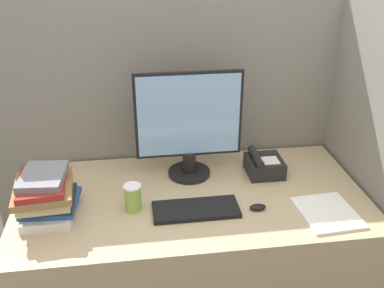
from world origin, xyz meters
TOP-DOWN VIEW (x-y plane):
  - cubicle_panel_rear at (0.00, 0.85)m, footprint 2.00×0.04m
  - cubicle_panel_right at (0.84, 0.44)m, footprint 0.04×0.88m
  - desk at (0.00, 0.41)m, footprint 1.60×0.82m
  - monitor at (0.01, 0.60)m, footprint 0.51×0.21m
  - keyboard at (0.00, 0.28)m, footprint 0.38×0.16m
  - mouse at (0.27, 0.25)m, footprint 0.07×0.04m
  - coffee_cup at (-0.27, 0.34)m, footprint 0.08×0.08m
  - book_stack at (-0.63, 0.34)m, footprint 0.27×0.31m
  - desk_telephone at (0.38, 0.56)m, footprint 0.17×0.18m
  - paper_pile at (0.56, 0.18)m, footprint 0.25×0.29m

SIDE VIEW (x-z plane):
  - desk at x=0.00m, z-range 0.00..0.75m
  - paper_pile at x=0.56m, z-range 0.75..0.76m
  - keyboard at x=0.00m, z-range 0.75..0.77m
  - mouse at x=0.27m, z-range 0.75..0.77m
  - desk_telephone at x=0.38m, z-range 0.73..0.85m
  - cubicle_panel_rear at x=0.00m, z-range 0.00..1.60m
  - cubicle_panel_right at x=0.84m, z-range 0.00..1.60m
  - coffee_cup at x=-0.27m, z-range 0.75..0.87m
  - book_stack at x=-0.63m, z-range 0.75..0.96m
  - monitor at x=0.01m, z-range 0.74..1.27m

